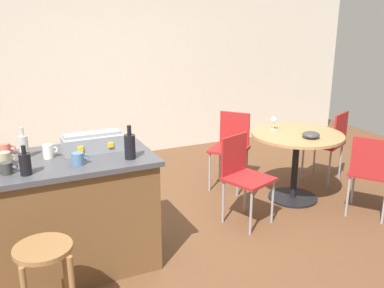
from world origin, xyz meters
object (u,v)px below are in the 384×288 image
(folding_chair_far, at_px, (329,141))
(serving_bowl, at_px, (311,135))
(toolbox, at_px, (93,142))
(bottle_2, at_px, (25,163))
(cup_2, at_px, (78,159))
(kitchen_island, at_px, (55,216))
(folding_chair_near, at_px, (371,170))
(bottle_3, at_px, (24,146))
(folding_chair_left, at_px, (231,144))
(bottle_4, at_px, (130,146))
(cup_3, at_px, (5,159))
(cup_0, at_px, (48,151))
(folding_chair_right, at_px, (243,173))
(wooden_stool, at_px, (45,270))
(dining_table, at_px, (296,149))
(cup_1, at_px, (7,168))
(wine_glass, at_px, (274,120))
(cup_4, at_px, (5,150))

(folding_chair_far, distance_m, serving_bowl, 0.86)
(toolbox, relative_size, bottle_2, 2.23)
(folding_chair_far, height_order, cup_2, cup_2)
(kitchen_island, distance_m, cup_2, 0.57)
(folding_chair_near, height_order, bottle_3, bottle_3)
(folding_chair_left, bearing_deg, folding_chair_near, -56.70)
(bottle_2, relative_size, bottle_4, 0.80)
(bottle_3, height_order, cup_3, bottle_3)
(bottle_2, height_order, cup_0, bottle_2)
(folding_chair_right, bearing_deg, folding_chair_near, -21.12)
(bottle_4, bearing_deg, folding_chair_far, 15.92)
(wooden_stool, height_order, toolbox, toolbox)
(dining_table, bearing_deg, kitchen_island, -173.40)
(folding_chair_far, bearing_deg, wooden_stool, -159.21)
(bottle_3, xyz_separation_m, serving_bowl, (2.73, -0.05, -0.23))
(toolbox, relative_size, cup_3, 3.89)
(cup_3, bearing_deg, bottle_4, -14.80)
(folding_chair_right, relative_size, cup_2, 7.01)
(dining_table, bearing_deg, cup_1, -170.60)
(wooden_stool, xyz_separation_m, cup_0, (0.17, 0.80, 0.50))
(kitchen_island, height_order, bottle_2, bottle_2)
(dining_table, relative_size, cup_2, 7.97)
(bottle_4, bearing_deg, kitchen_island, 158.17)
(folding_chair_near, height_order, folding_chair_left, folding_chair_left)
(folding_chair_right, distance_m, cup_3, 2.13)
(kitchen_island, distance_m, folding_chair_near, 2.98)
(kitchen_island, xyz_separation_m, wine_glass, (2.42, 0.54, 0.39))
(folding_chair_far, bearing_deg, cup_2, -166.46)
(wooden_stool, relative_size, cup_2, 5.24)
(wooden_stool, height_order, cup_3, cup_3)
(bottle_4, xyz_separation_m, cup_2, (-0.38, 0.03, -0.05))
(cup_3, distance_m, serving_bowl, 2.88)
(kitchen_island, relative_size, serving_bowl, 8.61)
(cup_1, bearing_deg, kitchen_island, 30.77)
(folding_chair_near, distance_m, folding_chair_right, 1.27)
(kitchen_island, height_order, wine_glass, kitchen_island)
(bottle_2, bearing_deg, bottle_3, 86.92)
(bottle_2, bearing_deg, cup_2, 7.81)
(kitchen_island, xyz_separation_m, cup_3, (-0.30, 0.00, 0.51))
(folding_chair_right, xyz_separation_m, cup_1, (-2.07, -0.27, 0.46))
(toolbox, relative_size, bottle_4, 1.79)
(dining_table, distance_m, bottle_3, 2.76)
(toolbox, relative_size, serving_bowl, 2.59)
(kitchen_island, height_order, folding_chair_near, kitchen_island)
(folding_chair_left, height_order, cup_1, cup_1)
(wooden_stool, distance_m, folding_chair_left, 2.83)
(wooden_stool, distance_m, wine_glass, 2.92)
(folding_chair_near, relative_size, cup_2, 6.97)
(bottle_2, xyz_separation_m, cup_3, (-0.12, 0.25, -0.03))
(cup_2, bearing_deg, cup_4, 136.17)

